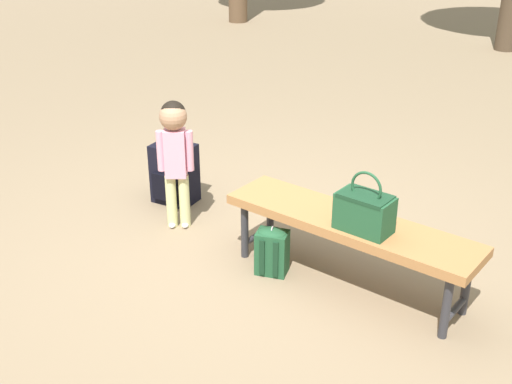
{
  "coord_description": "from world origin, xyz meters",
  "views": [
    {
      "loc": [
        -1.48,
        3.59,
        2.25
      ],
      "look_at": [
        -0.06,
        0.04,
        0.45
      ],
      "focal_mm": 45.59,
      "sensor_mm": 36.0,
      "label": 1
    }
  ],
  "objects_px": {
    "handbag": "(364,211)",
    "backpack_small": "(272,249)",
    "backpack_large": "(174,169)",
    "park_bench": "(349,227)",
    "child_standing": "(175,145)"
  },
  "relations": [
    {
      "from": "handbag",
      "to": "backpack_small",
      "type": "distance_m",
      "value": 0.71
    },
    {
      "from": "backpack_large",
      "to": "park_bench",
      "type": "bearing_deg",
      "value": 157.38
    },
    {
      "from": "park_bench",
      "to": "backpack_large",
      "type": "height_order",
      "value": "backpack_large"
    },
    {
      "from": "child_standing",
      "to": "backpack_small",
      "type": "relative_size",
      "value": 2.83
    },
    {
      "from": "child_standing",
      "to": "backpack_large",
      "type": "distance_m",
      "value": 0.56
    },
    {
      "from": "handbag",
      "to": "backpack_small",
      "type": "bearing_deg",
      "value": -5.2
    },
    {
      "from": "park_bench",
      "to": "backpack_large",
      "type": "xyz_separation_m",
      "value": [
        1.55,
        -0.64,
        -0.12
      ]
    },
    {
      "from": "child_standing",
      "to": "backpack_large",
      "type": "xyz_separation_m",
      "value": [
        0.22,
        -0.36,
        -0.36
      ]
    },
    {
      "from": "backpack_small",
      "to": "park_bench",
      "type": "bearing_deg",
      "value": -173.46
    },
    {
      "from": "handbag",
      "to": "backpack_large",
      "type": "height_order",
      "value": "handbag"
    },
    {
      "from": "handbag",
      "to": "backpack_large",
      "type": "relative_size",
      "value": 0.68
    },
    {
      "from": "park_bench",
      "to": "backpack_small",
      "type": "height_order",
      "value": "park_bench"
    },
    {
      "from": "child_standing",
      "to": "backpack_large",
      "type": "height_order",
      "value": "child_standing"
    },
    {
      "from": "backpack_large",
      "to": "backpack_small",
      "type": "relative_size",
      "value": 1.62
    },
    {
      "from": "park_bench",
      "to": "handbag",
      "type": "relative_size",
      "value": 4.48
    }
  ]
}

